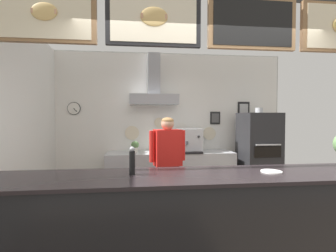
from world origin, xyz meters
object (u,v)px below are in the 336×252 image
espresso_machine (189,140)px  potted_oregano (157,146)px  potted_sage (135,146)px  pizza_oven (258,156)px  pepper_grinder (132,161)px  condiment_plate (271,172)px  shop_worker (168,169)px

espresso_machine → potted_oregano: size_ratio=2.41×
potted_sage → espresso_machine: bearing=-0.1°
pizza_oven → pepper_grinder: bearing=-134.8°
potted_sage → condiment_plate: potted_sage is taller
potted_sage → potted_oregano: potted_oregano is taller
shop_worker → condiment_plate: shop_worker is taller
pepper_grinder → condiment_plate: bearing=-2.4°
condiment_plate → pepper_grinder: (-1.25, 0.05, 0.11)m
espresso_machine → potted_sage: (-1.04, 0.00, -0.09)m
shop_worker → pepper_grinder: bearing=58.7°
pizza_oven → potted_sage: pizza_oven is taller
espresso_machine → pepper_grinder: (-1.02, -2.56, 0.07)m
condiment_plate → pepper_grinder: bearing=177.6°
shop_worker → pepper_grinder: 1.43m
shop_worker → potted_oregano: size_ratio=7.13×
shop_worker → espresso_machine: bearing=-125.9°
espresso_machine → potted_oregano: 0.62m
espresso_machine → pepper_grinder: espresso_machine is taller
potted_oregano → pepper_grinder: pepper_grinder is taller
potted_sage → shop_worker: bearing=-69.2°
shop_worker → pepper_grinder: size_ratio=6.50×
condiment_plate → pepper_grinder: pepper_grinder is taller
pepper_grinder → potted_sage: bearing=90.4°
pizza_oven → potted_sage: size_ratio=8.13×
pizza_oven → condiment_plate: (-1.10, -2.42, 0.26)m
shop_worker → potted_oregano: (-0.06, 1.24, 0.19)m
condiment_plate → pepper_grinder: 1.26m
pepper_grinder → shop_worker: bearing=70.6°
pizza_oven → espresso_machine: size_ratio=3.29×
pizza_oven → espresso_machine: (-1.33, 0.19, 0.30)m
potted_oregano → pepper_grinder: size_ratio=0.91×
espresso_machine → condiment_plate: (0.23, -2.61, -0.04)m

